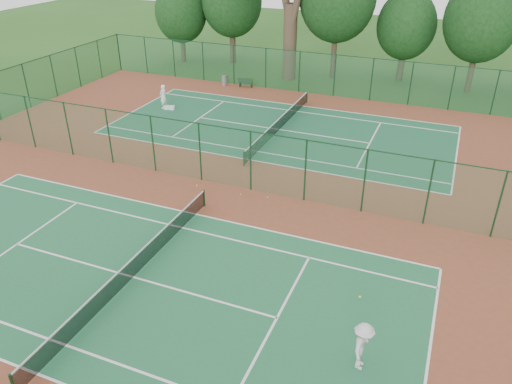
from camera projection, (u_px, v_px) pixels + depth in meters
ground at (226, 185)px, 28.21m from camera, size 120.00×120.00×0.00m
red_pad at (226, 185)px, 28.21m from camera, size 40.00×36.00×0.01m
court_near at (134, 277)px, 20.91m from camera, size 23.77×10.97×0.01m
court_far at (280, 130)px, 35.50m from camera, size 23.77×10.97×0.01m
fence_north at (317, 73)px, 41.95m from camera, size 40.00×0.09×3.50m
fence_divider at (225, 156)px, 27.36m from camera, size 40.00×0.09×3.50m
tennis_net_near at (132, 267)px, 20.65m from camera, size 0.10×12.90×0.97m
tennis_net_far at (280, 123)px, 35.24m from camera, size 0.10×12.90×0.97m
player_near at (363, 346)px, 16.32m from camera, size 0.72×1.20×1.83m
player_far at (163, 97)px, 39.11m from camera, size 0.54×0.74×1.86m
trash_bin at (224, 81)px, 44.75m from camera, size 0.61×0.61×0.86m
bench at (245, 83)px, 44.21m from camera, size 1.37×0.51×0.83m
kit_bag at (169, 108)px, 39.19m from camera, size 0.86×0.44×0.31m
stray_ball_a at (241, 194)px, 27.13m from camera, size 0.07×0.07×0.07m
stray_ball_b at (268, 197)px, 26.84m from camera, size 0.07×0.07×0.07m
stray_ball_c at (197, 185)px, 28.03m from camera, size 0.08×0.08×0.08m
evergreen_row at (339, 76)px, 47.70m from camera, size 39.00×5.00×12.00m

